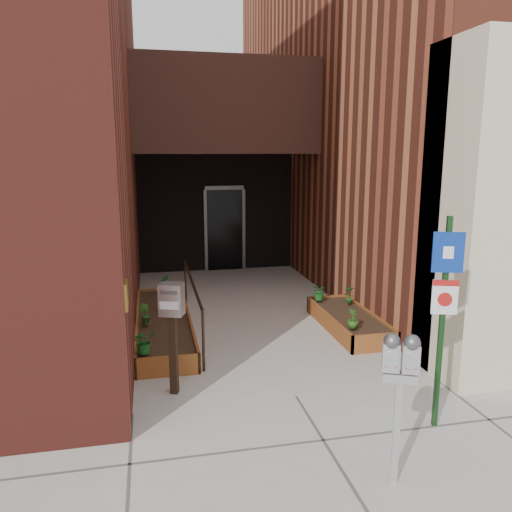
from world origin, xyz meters
TOP-DOWN VIEW (x-y plane):
  - ground at (0.00, 0.00)m, footprint 80.00×80.00m
  - architecture at (-0.18, 6.89)m, footprint 20.00×14.60m
  - planter_left at (-1.55, 2.70)m, footprint 0.90×3.60m
  - planter_right at (1.60, 2.20)m, footprint 0.80×2.20m
  - handrail at (-1.05, 2.65)m, footprint 0.04×3.34m
  - parking_meter at (0.41, -1.77)m, footprint 0.33×0.23m
  - sign_post at (1.32, -0.98)m, footprint 0.31×0.12m
  - payment_dropbox at (-1.48, 0.43)m, footprint 0.34×0.29m
  - shrub_left_a at (-1.85, 1.10)m, footprint 0.42×0.42m
  - shrub_left_b at (-1.85, 2.31)m, footprint 0.26×0.26m
  - shrub_left_c at (-1.51, 3.01)m, footprint 0.24×0.24m
  - shrub_left_d at (-1.46, 4.02)m, footprint 0.27×0.27m
  - shrub_right_a at (1.35, 1.44)m, footprint 0.25×0.25m
  - shrub_right_b at (1.81, 2.69)m, footprint 0.19×0.19m
  - shrub_right_c at (1.35, 3.01)m, footprint 0.32×0.32m

SIDE VIEW (x-z plane):
  - ground at x=0.00m, z-range 0.00..0.00m
  - planter_left at x=-1.55m, z-range -0.02..0.28m
  - planter_right at x=1.60m, z-range -0.02..0.28m
  - shrub_right_a at x=1.35m, z-range 0.30..0.61m
  - shrub_left_c at x=-1.51m, z-range 0.30..0.62m
  - shrub_right_c at x=1.35m, z-range 0.30..0.63m
  - shrub_left_b at x=-1.85m, z-range 0.30..0.63m
  - shrub_left_a at x=-1.85m, z-range 0.30..0.65m
  - shrub_right_b at x=1.81m, z-range 0.30..0.65m
  - shrub_left_d at x=-1.46m, z-range 0.30..0.69m
  - handrail at x=-1.05m, z-range 0.30..1.20m
  - payment_dropbox at x=-1.48m, z-range 0.32..1.76m
  - parking_meter at x=0.41m, z-range 0.40..1.84m
  - sign_post at x=1.32m, z-range 0.27..2.63m
  - architecture at x=-0.18m, z-range -0.02..9.98m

